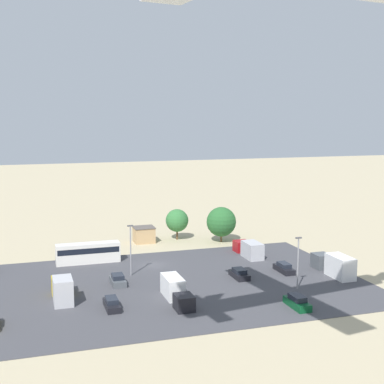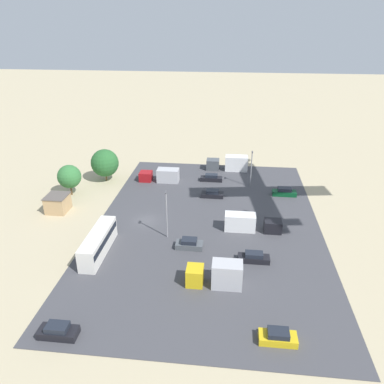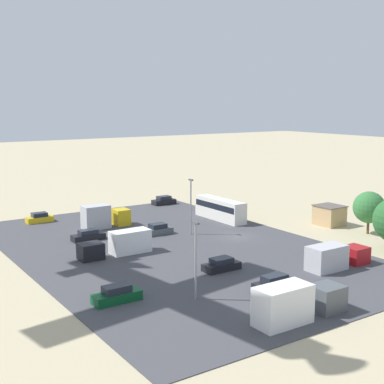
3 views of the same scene
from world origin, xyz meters
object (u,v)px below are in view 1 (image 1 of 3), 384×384
at_px(parked_truck_0, 335,265).
at_px(parked_truck_2, 62,289).
at_px(shed_building, 144,235).
at_px(parked_car_5, 118,280).
at_px(bus, 88,252).
at_px(parked_car_3, 297,302).
at_px(parked_truck_3, 176,291).
at_px(parked_car_2, 112,304).
at_px(parked_car_1, 239,274).
at_px(parked_truck_1, 249,249).
at_px(parked_car_4, 284,268).

bearing_deg(parked_truck_0, parked_truck_2, 178.92).
distance_m(shed_building, parked_car_5, 26.82).
distance_m(bus, parked_truck_0, 40.47).
bearing_deg(bus, parked_car_3, 38.19).
bearing_deg(parked_truck_2, parked_truck_3, -17.05).
bearing_deg(parked_car_2, bus, -89.22).
distance_m(bus, parked_car_1, 26.29).
xyz_separation_m(parked_truck_1, parked_truck_2, (33.20, 13.54, 0.30)).
height_order(shed_building, parked_truck_2, parked_truck_2).
xyz_separation_m(parked_car_2, parked_car_3, (-23.04, 6.87, 0.07)).
xyz_separation_m(shed_building, parked_truck_0, (-23.62, 30.54, 0.08)).
distance_m(bus, parked_car_3, 37.79).
bearing_deg(parked_truck_3, parked_car_5, -55.56).
distance_m(parked_car_3, parked_truck_1, 25.69).
bearing_deg(parked_truck_1, parked_truck_2, -157.82).
relative_size(parked_car_2, parked_truck_2, 0.62).
height_order(parked_truck_2, parked_truck_3, parked_truck_2).
bearing_deg(parked_truck_3, shed_building, -95.40).
height_order(parked_car_2, parked_truck_2, parked_truck_2).
relative_size(shed_building, parked_truck_3, 0.45).
xyz_separation_m(parked_car_3, parked_truck_0, (-12.54, -11.00, 0.88)).
height_order(parked_car_3, parked_car_4, parked_car_3).
distance_m(parked_car_1, parked_truck_3, 13.86).
distance_m(parked_truck_1, parked_truck_2, 35.86).
relative_size(parked_car_5, parked_truck_1, 0.49).
relative_size(bus, parked_car_5, 2.58).
bearing_deg(parked_truck_0, parked_car_4, 150.99).
relative_size(parked_car_5, parked_truck_0, 0.44).
xyz_separation_m(shed_building, parked_car_3, (-11.08, 41.54, -0.79)).
height_order(parked_car_1, parked_truck_3, parked_truck_3).
distance_m(shed_building, parked_car_1, 28.86).
xyz_separation_m(parked_car_1, parked_car_5, (18.36, -2.40, 0.04)).
relative_size(parked_car_2, parked_truck_0, 0.48).
xyz_separation_m(bus, parked_truck_1, (-27.68, 4.37, -0.52)).
distance_m(parked_car_1, parked_car_3, 14.26).
xyz_separation_m(parked_car_3, parked_car_4, (-5.73, -14.78, -0.06)).
xyz_separation_m(parked_car_2, parked_truck_3, (-8.73, -0.44, 0.70)).
bearing_deg(parked_car_3, parked_car_1, -80.97).
bearing_deg(parked_car_5, parked_car_2, 75.73).
xyz_separation_m(parked_truck_0, parked_truck_3, (26.85, 3.69, -0.25)).
height_order(parked_car_1, parked_truck_1, parked_truck_1).
bearing_deg(bus, shed_building, 133.98).
relative_size(parked_car_1, parked_truck_2, 0.60).
bearing_deg(shed_building, parked_car_3, 104.93).
height_order(parked_truck_0, parked_truck_1, parked_truck_0).
height_order(parked_car_1, parked_car_3, parked_car_3).
height_order(bus, parked_car_5, bus).
bearing_deg(parked_car_5, parked_truck_3, 124.44).
xyz_separation_m(parked_car_3, parked_truck_2, (28.88, -11.78, 0.91)).
bearing_deg(parked_truck_1, parked_truck_0, -60.14).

